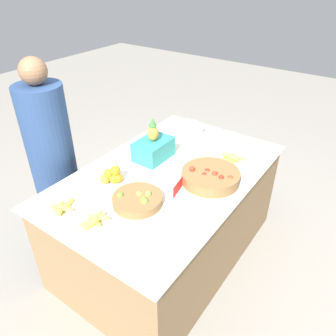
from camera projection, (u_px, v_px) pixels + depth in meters
ground_plane at (168, 250)px, 2.83m from camera, size 12.00×12.00×0.00m
market_table at (168, 215)px, 2.62m from camera, size 1.81×1.15×0.79m
lime_bowl at (137, 200)px, 2.10m from camera, size 0.32×0.32×0.08m
tomato_basket at (210, 176)px, 2.31m from camera, size 0.41×0.41×0.11m
orange_pile at (113, 176)px, 2.29m from camera, size 0.13×0.14×0.13m
metal_bowl at (186, 129)px, 2.97m from camera, size 0.32×0.32×0.06m
price_sign at (178, 187)px, 2.20m from camera, size 0.15×0.03×0.08m
produce_crate at (153, 147)px, 2.55m from camera, size 0.30×0.21×0.34m
veg_bundle at (154, 133)px, 2.80m from camera, size 0.05×0.04×0.16m
banana_bunch_back_center at (62, 207)px, 2.05m from camera, size 0.19×0.18×0.05m
banana_bunch_middle_right at (94, 220)px, 1.94m from camera, size 0.17×0.15×0.06m
banana_bunch_front_right at (231, 158)px, 2.55m from camera, size 0.17×0.19×0.06m
vendor_person at (54, 165)px, 2.63m from camera, size 0.35×0.35×1.58m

